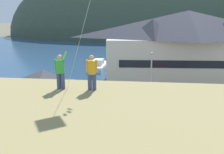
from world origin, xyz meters
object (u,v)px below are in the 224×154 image
object	(u,v)px
wharf_dock	(118,66)
parked_car_front_row_end	(6,136)
person_kite_flyer	(60,70)
person_companion	(92,71)
parked_car_back_row_right	(98,110)
parking_light_pole	(151,76)
harbor_lodge	(186,46)
storage_shed_near_lot	(45,89)
parked_car_mid_row_far	(198,113)
parked_car_front_row_silver	(202,140)
parked_car_mid_row_center	(151,113)
parked_car_lone_by_shed	(103,134)
moored_boat_wharfside	(99,66)

from	to	relation	value
wharf_dock	parked_car_front_row_end	size ratio (longest dim) A/B	2.40
wharf_dock	person_kite_flyer	size ratio (longest dim) A/B	5.59
wharf_dock	person_companion	size ratio (longest dim) A/B	5.97
person_kite_flyer	parked_car_back_row_right	bearing A→B (deg)	91.98
wharf_dock	parking_light_pole	distance (m)	23.56
harbor_lodge	wharf_dock	world-z (taller)	harbor_lodge
storage_shed_near_lot	parked_car_mid_row_far	world-z (taller)	storage_shed_near_lot
storage_shed_near_lot	person_companion	world-z (taller)	person_companion
harbor_lodge	parked_car_back_row_right	distance (m)	20.32
parking_light_pole	person_companion	xyz separation A→B (m)	(-3.70, -17.36, 4.39)
parked_car_front_row_silver	parked_car_mid_row_center	xyz separation A→B (m)	(-3.91, 5.34, 0.00)
parked_car_mid_row_center	person_kite_flyer	world-z (taller)	person_kite_flyer
parked_car_lone_by_shed	parked_car_mid_row_far	world-z (taller)	same
moored_boat_wharfside	parked_car_mid_row_center	distance (m)	27.08
parking_light_pole	person_kite_flyer	xyz separation A→B (m)	(-5.28, -17.37, 4.40)
parked_car_mid_row_far	person_companion	xyz separation A→B (m)	(-8.48, -13.41, 7.24)
parked_car_back_row_right	storage_shed_near_lot	bearing A→B (deg)	163.57
parked_car_back_row_right	person_companion	world-z (taller)	person_companion
parking_light_pole	moored_boat_wharfside	bearing A→B (deg)	114.90
parked_car_mid_row_center	person_companion	world-z (taller)	person_companion
parked_car_back_row_right	person_companion	size ratio (longest dim) A/B	2.46
parked_car_lone_by_shed	parked_car_mid_row_far	size ratio (longest dim) A/B	1.01
parked_car_lone_by_shed	person_companion	bearing A→B (deg)	-85.21
parked_car_front_row_silver	parked_car_back_row_right	xyz separation A→B (m)	(-9.58, 5.53, 0.00)
moored_boat_wharfside	person_kite_flyer	bearing A→B (deg)	-83.42
wharf_dock	person_companion	world-z (taller)	person_companion
parked_car_front_row_end	person_kite_flyer	world-z (taller)	person_kite_flyer
wharf_dock	parked_car_mid_row_center	size ratio (longest dim) A/B	2.41
parked_car_front_row_silver	parked_car_front_row_end	size ratio (longest dim) A/B	1.00
parked_car_mid_row_center	person_companion	xyz separation A→B (m)	(-3.64, -12.90, 7.24)
harbor_lodge	person_kite_flyer	distance (m)	31.11
parked_car_back_row_right	parked_car_front_row_silver	bearing A→B (deg)	-30.00
harbor_lodge	parking_light_pole	distance (m)	13.20
moored_boat_wharfside	parked_car_front_row_silver	distance (m)	33.51
storage_shed_near_lot	moored_boat_wharfside	size ratio (longest dim) A/B	0.82
parked_car_front_row_silver	wharf_dock	bearing A→B (deg)	106.86
wharf_dock	moored_boat_wharfside	size ratio (longest dim) A/B	1.20
parked_car_mid_row_center	parking_light_pole	distance (m)	5.29
parked_car_front_row_silver	parking_light_pole	bearing A→B (deg)	111.46
parked_car_mid_row_far	person_companion	size ratio (longest dim) A/B	2.43
wharf_dock	moored_boat_wharfside	bearing A→B (deg)	-155.96
parked_car_front_row_silver	parked_car_front_row_end	xyz separation A→B (m)	(-16.23, -1.22, 0.00)
parked_car_front_row_end	parking_light_pole	size ratio (longest dim) A/B	0.66
parked_car_front_row_end	parked_car_mid_row_center	world-z (taller)	same
harbor_lodge	parked_car_mid_row_far	world-z (taller)	harbor_lodge
parked_car_front_row_silver	parked_car_back_row_right	size ratio (longest dim) A/B	1.01
harbor_lodge	moored_boat_wharfside	world-z (taller)	harbor_lodge
parked_car_mid_row_center	moored_boat_wharfside	bearing A→B (deg)	110.82
parked_car_lone_by_shed	harbor_lodge	bearing A→B (deg)	64.36
parked_car_front_row_silver	person_kite_flyer	bearing A→B (deg)	-140.34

